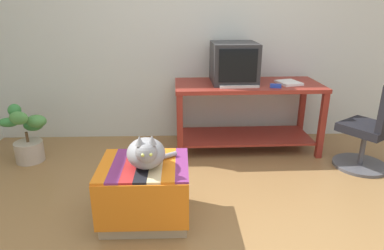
{
  "coord_description": "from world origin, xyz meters",
  "views": [
    {
      "loc": [
        -0.17,
        -1.91,
        1.54
      ],
      "look_at": [
        -0.08,
        0.85,
        0.55
      ],
      "focal_mm": 31.59,
      "sensor_mm": 36.0,
      "label": 1
    }
  ],
  "objects_px": {
    "keyboard": "(238,86)",
    "office_chair": "(372,132)",
    "potted_plant": "(28,138)",
    "desk": "(247,104)",
    "stapler": "(276,86)",
    "cat": "(146,153)",
    "tv_monitor": "(234,63)",
    "ottoman_with_blanket": "(145,192)",
    "book": "(289,83)"
  },
  "relations": [
    {
      "from": "keyboard",
      "to": "stapler",
      "type": "xyz_separation_m",
      "value": [
        0.37,
        -0.06,
        0.01
      ]
    },
    {
      "from": "potted_plant",
      "to": "office_chair",
      "type": "xyz_separation_m",
      "value": [
        3.4,
        -0.29,
        0.13
      ]
    },
    {
      "from": "tv_monitor",
      "to": "office_chair",
      "type": "xyz_separation_m",
      "value": [
        1.26,
        -0.61,
        -0.57
      ]
    },
    {
      "from": "office_chair",
      "to": "potted_plant",
      "type": "bearing_deg",
      "value": -39.36
    },
    {
      "from": "office_chair",
      "to": "stapler",
      "type": "relative_size",
      "value": 8.09
    },
    {
      "from": "desk",
      "to": "potted_plant",
      "type": "bearing_deg",
      "value": -174.48
    },
    {
      "from": "desk",
      "to": "tv_monitor",
      "type": "xyz_separation_m",
      "value": [
        -0.15,
        0.06,
        0.44
      ]
    },
    {
      "from": "keyboard",
      "to": "tv_monitor",
      "type": "bearing_deg",
      "value": 92.53
    },
    {
      "from": "keyboard",
      "to": "stapler",
      "type": "height_order",
      "value": "stapler"
    },
    {
      "from": "desk",
      "to": "ottoman_with_blanket",
      "type": "relative_size",
      "value": 2.43
    },
    {
      "from": "potted_plant",
      "to": "stapler",
      "type": "height_order",
      "value": "stapler"
    },
    {
      "from": "stapler",
      "to": "book",
      "type": "bearing_deg",
      "value": -35.75
    },
    {
      "from": "keyboard",
      "to": "book",
      "type": "distance_m",
      "value": 0.56
    },
    {
      "from": "tv_monitor",
      "to": "desk",
      "type": "bearing_deg",
      "value": -22.31
    },
    {
      "from": "book",
      "to": "ottoman_with_blanket",
      "type": "height_order",
      "value": "book"
    },
    {
      "from": "desk",
      "to": "book",
      "type": "height_order",
      "value": "book"
    },
    {
      "from": "tv_monitor",
      "to": "book",
      "type": "height_order",
      "value": "tv_monitor"
    },
    {
      "from": "cat",
      "to": "potted_plant",
      "type": "height_order",
      "value": "cat"
    },
    {
      "from": "keyboard",
      "to": "office_chair",
      "type": "height_order",
      "value": "office_chair"
    },
    {
      "from": "ottoman_with_blanket",
      "to": "office_chair",
      "type": "xyz_separation_m",
      "value": [
        2.1,
        0.76,
        0.16
      ]
    },
    {
      "from": "tv_monitor",
      "to": "keyboard",
      "type": "relative_size",
      "value": 1.31
    },
    {
      "from": "tv_monitor",
      "to": "stapler",
      "type": "bearing_deg",
      "value": -35.82
    },
    {
      "from": "desk",
      "to": "keyboard",
      "type": "height_order",
      "value": "keyboard"
    },
    {
      "from": "keyboard",
      "to": "potted_plant",
      "type": "height_order",
      "value": "keyboard"
    },
    {
      "from": "potted_plant",
      "to": "cat",
      "type": "bearing_deg",
      "value": -39.65
    },
    {
      "from": "ottoman_with_blanket",
      "to": "cat",
      "type": "distance_m",
      "value": 0.34
    },
    {
      "from": "cat",
      "to": "keyboard",
      "type": "bearing_deg",
      "value": 47.67
    },
    {
      "from": "keyboard",
      "to": "office_chair",
      "type": "bearing_deg",
      "value": -21.66
    },
    {
      "from": "potted_plant",
      "to": "stapler",
      "type": "distance_m",
      "value": 2.58
    },
    {
      "from": "keyboard",
      "to": "desk",
      "type": "bearing_deg",
      "value": 46.05
    },
    {
      "from": "tv_monitor",
      "to": "office_chair",
      "type": "relative_size",
      "value": 0.59
    },
    {
      "from": "potted_plant",
      "to": "office_chair",
      "type": "bearing_deg",
      "value": -4.85
    },
    {
      "from": "keyboard",
      "to": "cat",
      "type": "height_order",
      "value": "keyboard"
    },
    {
      "from": "cat",
      "to": "stapler",
      "type": "height_order",
      "value": "stapler"
    },
    {
      "from": "desk",
      "to": "stapler",
      "type": "bearing_deg",
      "value": -42.63
    },
    {
      "from": "desk",
      "to": "potted_plant",
      "type": "distance_m",
      "value": 2.31
    },
    {
      "from": "cat",
      "to": "office_chair",
      "type": "relative_size",
      "value": 0.42
    },
    {
      "from": "book",
      "to": "office_chair",
      "type": "height_order",
      "value": "office_chair"
    },
    {
      "from": "keyboard",
      "to": "office_chair",
      "type": "relative_size",
      "value": 0.45
    },
    {
      "from": "stapler",
      "to": "keyboard",
      "type": "bearing_deg",
      "value": 92.29
    },
    {
      "from": "book",
      "to": "potted_plant",
      "type": "xyz_separation_m",
      "value": [
        -2.71,
        -0.22,
        -0.5
      ]
    },
    {
      "from": "ottoman_with_blanket",
      "to": "office_chair",
      "type": "relative_size",
      "value": 0.72
    },
    {
      "from": "desk",
      "to": "cat",
      "type": "height_order",
      "value": "desk"
    },
    {
      "from": "tv_monitor",
      "to": "ottoman_with_blanket",
      "type": "xyz_separation_m",
      "value": [
        -0.84,
        -1.37,
        -0.72
      ]
    },
    {
      "from": "keyboard",
      "to": "stapler",
      "type": "distance_m",
      "value": 0.37
    },
    {
      "from": "desk",
      "to": "book",
      "type": "distance_m",
      "value": 0.49
    },
    {
      "from": "ottoman_with_blanket",
      "to": "potted_plant",
      "type": "height_order",
      "value": "potted_plant"
    },
    {
      "from": "stapler",
      "to": "tv_monitor",
      "type": "bearing_deg",
      "value": 66.89
    },
    {
      "from": "tv_monitor",
      "to": "ottoman_with_blanket",
      "type": "height_order",
      "value": "tv_monitor"
    },
    {
      "from": "desk",
      "to": "potted_plant",
      "type": "relative_size",
      "value": 2.6
    }
  ]
}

